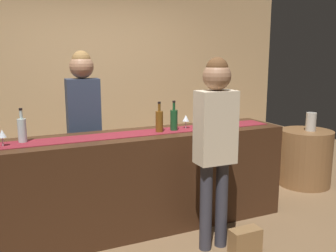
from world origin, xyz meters
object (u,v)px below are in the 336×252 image
(wine_glass_near_customer, at_px, (200,117))
(wine_glass_far_end, at_px, (186,119))
(vase_on_side_table, at_px, (311,122))
(wine_bottle_clear, at_px, (22,130))
(round_side_table, at_px, (305,158))
(wine_glass_mid_counter, at_px, (2,134))
(wine_bottle_green, at_px, (174,120))
(bartender, at_px, (84,114))
(customer_sipping, at_px, (216,134))
(handbag, at_px, (245,241))
(wine_bottle_amber, at_px, (159,121))

(wine_glass_near_customer, relative_size, wine_glass_far_end, 1.00)
(vase_on_side_table, bearing_deg, wine_bottle_clear, -176.90)
(round_side_table, bearing_deg, wine_glass_mid_counter, -175.19)
(wine_glass_far_end, bearing_deg, wine_bottle_green, -165.20)
(wine_glass_mid_counter, relative_size, bartender, 0.08)
(bartender, distance_m, round_side_table, 2.97)
(wine_bottle_green, bearing_deg, wine_glass_near_customer, 10.34)
(wine_bottle_green, xyz_separation_m, customer_sipping, (0.10, -0.64, -0.03))
(handbag, bearing_deg, vase_on_side_table, 31.54)
(wine_bottle_clear, bearing_deg, wine_bottle_amber, -4.26)
(wine_glass_far_end, xyz_separation_m, round_side_table, (1.93, 0.27, -0.71))
(wine_bottle_amber, height_order, wine_glass_far_end, wine_bottle_amber)
(wine_glass_near_customer, bearing_deg, customer_sipping, -108.46)
(wine_bottle_green, xyz_separation_m, bartender, (-0.77, 0.60, 0.02))
(wine_bottle_amber, height_order, wine_glass_near_customer, wine_bottle_amber)
(wine_glass_mid_counter, height_order, vase_on_side_table, wine_glass_mid_counter)
(wine_bottle_amber, bearing_deg, bartender, 135.18)
(bartender, bearing_deg, customer_sipping, 128.06)
(wine_glass_near_customer, distance_m, vase_on_side_table, 1.81)
(wine_bottle_amber, distance_m, bartender, 0.86)
(wine_bottle_green, bearing_deg, round_side_table, 8.36)
(wine_glass_far_end, bearing_deg, vase_on_side_table, 6.80)
(wine_bottle_green, height_order, round_side_table, wine_bottle_green)
(wine_glass_far_end, bearing_deg, handbag, -80.38)
(wine_bottle_clear, xyz_separation_m, vase_on_side_table, (3.53, 0.19, -0.23))
(bartender, bearing_deg, wine_glass_near_customer, 156.90)
(wine_bottle_amber, bearing_deg, wine_glass_far_end, 9.19)
(wine_bottle_amber, relative_size, handbag, 1.08)
(wine_glass_mid_counter, relative_size, vase_on_side_table, 0.60)
(wine_glass_mid_counter, relative_size, round_side_table, 0.19)
(customer_sipping, height_order, round_side_table, customer_sipping)
(wine_glass_near_customer, height_order, wine_glass_mid_counter, same)
(wine_glass_near_customer, height_order, customer_sipping, customer_sipping)
(wine_bottle_green, bearing_deg, handbag, -69.98)
(bartender, xyz_separation_m, handbag, (1.08, -1.43, -0.99))
(bartender, distance_m, handbag, 2.05)
(wine_glass_far_end, bearing_deg, customer_sipping, -95.12)
(vase_on_side_table, relative_size, handbag, 0.86)
(wine_glass_near_customer, height_order, round_side_table, wine_glass_near_customer)
(wine_bottle_green, bearing_deg, vase_on_side_table, 7.40)
(round_side_table, xyz_separation_m, handbag, (-1.78, -1.14, -0.26))
(wine_glass_near_customer, xyz_separation_m, customer_sipping, (-0.23, -0.69, -0.02))
(customer_sipping, relative_size, round_side_table, 2.31)
(bartender, height_order, round_side_table, bartender)
(wine_glass_near_customer, relative_size, wine_glass_mid_counter, 1.00)
(vase_on_side_table, bearing_deg, wine_bottle_green, -172.60)
(wine_glass_mid_counter, relative_size, handbag, 0.51)
(wine_glass_mid_counter, xyz_separation_m, handbag, (1.88, -0.83, -0.97))
(wine_bottle_amber, bearing_deg, handbag, -60.45)
(wine_bottle_green, height_order, handbag, wine_bottle_green)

